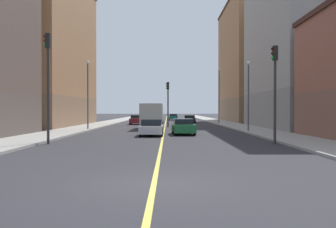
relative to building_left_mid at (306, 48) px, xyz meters
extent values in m
plane|color=#2D2C31|center=(-16.19, -32.36, -9.25)|extent=(400.00, 400.00, 0.00)
cube|color=#9E9B93|center=(-6.88, 16.64, -9.18)|extent=(3.78, 168.00, 0.15)
cube|color=#9E9B93|center=(-25.49, 16.64, -9.18)|extent=(3.78, 168.00, 0.15)
cube|color=#E5D14C|center=(-16.19, 16.64, -9.24)|extent=(0.16, 154.00, 0.01)
cube|color=gray|center=(0.00, 0.00, -7.16)|extent=(9.99, 19.93, 4.19)
cube|color=#9E9993|center=(0.00, 0.00, 1.89)|extent=(9.99, 19.93, 13.90)
cube|color=#8F6B4F|center=(0.00, 25.30, -7.16)|extent=(9.99, 23.33, 4.17)
cube|color=#A8754C|center=(0.00, 25.30, 3.48)|extent=(9.99, 23.33, 17.11)
cube|color=#4B3422|center=(0.00, 25.30, 12.23)|extent=(10.29, 23.63, 0.40)
cube|color=#8F6B4F|center=(-32.37, 5.85, -7.37)|extent=(9.99, 23.01, 3.77)
cube|color=#A8754C|center=(-32.37, 5.85, 2.50)|extent=(9.99, 23.01, 15.96)
cylinder|color=#2D2D2D|center=(-9.17, -19.88, -6.67)|extent=(0.16, 0.16, 5.17)
cube|color=black|center=(-9.17, -19.88, -3.63)|extent=(0.28, 0.32, 0.90)
sphere|color=#320404|center=(-9.33, -19.88, -3.36)|extent=(0.20, 0.20, 0.20)
sphere|color=#352204|center=(-9.33, -19.88, -3.64)|extent=(0.20, 0.20, 0.20)
sphere|color=green|center=(-9.33, -19.88, -3.92)|extent=(0.20, 0.20, 0.20)
cylinder|color=#2D2D2D|center=(-23.20, -19.88, -6.28)|extent=(0.16, 0.16, 5.94)
cube|color=black|center=(-23.20, -19.88, -2.86)|extent=(0.28, 0.32, 0.90)
sphere|color=#320404|center=(-23.36, -19.88, -2.59)|extent=(0.20, 0.20, 0.20)
sphere|color=#352204|center=(-23.36, -19.88, -2.87)|extent=(0.20, 0.20, 0.20)
sphere|color=green|center=(-23.36, -19.88, -3.15)|extent=(0.20, 0.20, 0.20)
cylinder|color=#2D2D2D|center=(-15.79, 3.04, -6.93)|extent=(0.16, 0.16, 4.65)
cube|color=black|center=(-15.79, 3.04, -4.15)|extent=(0.28, 0.32, 0.90)
sphere|color=#320404|center=(-15.95, 3.04, -3.88)|extent=(0.20, 0.20, 0.20)
sphere|color=#352204|center=(-15.95, 3.04, -4.16)|extent=(0.20, 0.20, 0.20)
sphere|color=green|center=(-15.95, 3.04, -4.44)|extent=(0.20, 0.20, 0.20)
cylinder|color=#4C4C51|center=(-8.17, -7.64, -5.96)|extent=(0.14, 0.14, 6.28)
sphere|color=#EAEACC|center=(-8.17, -7.64, -2.68)|extent=(0.36, 0.36, 0.36)
cylinder|color=#4C4C51|center=(-24.20, -3.85, -5.70)|extent=(0.14, 0.14, 6.81)
sphere|color=#EAEACC|center=(-24.20, -3.85, -2.14)|extent=(0.36, 0.36, 0.36)
cylinder|color=#4C4C51|center=(-8.17, 12.66, -5.19)|extent=(0.14, 0.14, 7.82)
sphere|color=#EAEACC|center=(-8.17, 12.66, -1.13)|extent=(0.36, 0.36, 0.36)
cube|color=white|center=(-17.69, 16.87, -8.70)|extent=(1.86, 4.47, 0.67)
cube|color=black|center=(-17.69, 17.02, -8.12)|extent=(1.62, 2.12, 0.48)
cylinder|color=black|center=(-18.50, 18.26, -8.93)|extent=(0.23, 0.64, 0.64)
cylinder|color=black|center=(-16.85, 18.24, -8.93)|extent=(0.23, 0.64, 0.64)
cylinder|color=black|center=(-18.53, 15.49, -8.93)|extent=(0.23, 0.64, 0.64)
cylinder|color=black|center=(-16.87, 15.48, -8.93)|extent=(0.23, 0.64, 0.64)
cube|color=silver|center=(-17.13, -12.08, -8.73)|extent=(1.85, 4.59, 0.61)
cube|color=black|center=(-17.13, -11.95, -8.17)|extent=(1.63, 2.22, 0.51)
cylinder|color=black|center=(-17.97, -10.65, -8.93)|extent=(0.22, 0.64, 0.64)
cylinder|color=black|center=(-16.29, -10.66, -8.93)|extent=(0.22, 0.64, 0.64)
cylinder|color=black|center=(-17.98, -13.50, -8.93)|extent=(0.22, 0.64, 0.64)
cylinder|color=black|center=(-16.30, -13.50, -8.93)|extent=(0.22, 0.64, 0.64)
cube|color=gold|center=(-20.23, 20.93, -8.76)|extent=(1.84, 3.92, 0.55)
cube|color=black|center=(-20.23, 20.91, -8.23)|extent=(1.62, 1.88, 0.51)
cylinder|color=black|center=(-21.07, 22.15, -8.93)|extent=(0.22, 0.64, 0.64)
cylinder|color=black|center=(-19.39, 22.15, -8.93)|extent=(0.22, 0.64, 0.64)
cylinder|color=black|center=(-21.07, 19.72, -8.93)|extent=(0.22, 0.64, 0.64)
cylinder|color=black|center=(-19.40, 19.72, -8.93)|extent=(0.22, 0.64, 0.64)
cube|color=maroon|center=(-20.40, 11.91, -8.69)|extent=(1.96, 4.34, 0.68)
cube|color=black|center=(-20.40, 12.08, -8.11)|extent=(1.69, 1.88, 0.48)
cylinder|color=black|center=(-21.29, 13.23, -8.93)|extent=(0.23, 0.64, 0.64)
cylinder|color=black|center=(-19.56, 13.26, -8.93)|extent=(0.23, 0.64, 0.64)
cylinder|color=black|center=(-21.24, 10.56, -8.93)|extent=(0.23, 0.64, 0.64)
cylinder|color=black|center=(-19.52, 10.59, -8.93)|extent=(0.23, 0.64, 0.64)
cube|color=#1E6B38|center=(-14.47, -10.80, -8.69)|extent=(1.98, 4.25, 0.68)
cube|color=black|center=(-14.47, -10.78, -8.12)|extent=(1.67, 2.11, 0.46)
cylinder|color=black|center=(-15.34, -9.54, -8.93)|extent=(0.25, 0.65, 0.64)
cylinder|color=black|center=(-13.70, -9.47, -8.93)|extent=(0.25, 0.65, 0.64)
cylinder|color=black|center=(-15.23, -12.13, -8.93)|extent=(0.25, 0.65, 0.64)
cylinder|color=black|center=(-13.59, -12.06, -8.93)|extent=(0.25, 0.65, 0.64)
cube|color=black|center=(-12.25, 17.83, -8.75)|extent=(2.06, 4.06, 0.56)
cube|color=black|center=(-12.25, 17.82, -8.22)|extent=(1.74, 2.07, 0.50)
cylinder|color=black|center=(-13.05, 19.10, -8.93)|extent=(0.25, 0.65, 0.64)
cylinder|color=black|center=(-11.34, 19.02, -8.93)|extent=(0.25, 0.65, 0.64)
cylinder|color=black|center=(-13.17, 16.64, -8.93)|extent=(0.25, 0.65, 0.64)
cylinder|color=black|center=(-11.46, 16.56, -8.93)|extent=(0.25, 0.65, 0.64)
cube|color=#196670|center=(-14.67, 33.58, -8.71)|extent=(1.78, 4.18, 0.64)
cube|color=black|center=(-14.67, 33.62, -8.16)|extent=(1.55, 2.02, 0.47)
cylinder|color=black|center=(-15.44, 34.88, -8.93)|extent=(0.23, 0.64, 0.64)
cylinder|color=black|center=(-13.87, 34.86, -8.93)|extent=(0.23, 0.64, 0.64)
cylinder|color=black|center=(-15.47, 32.30, -8.93)|extent=(0.23, 0.64, 0.64)
cylinder|color=black|center=(-13.90, 32.28, -8.93)|extent=(0.23, 0.64, 0.64)
cube|color=navy|center=(-17.57, 1.40, -7.81)|extent=(2.35, 2.01, 2.17)
cube|color=#B2B2A8|center=(-17.57, -2.40, -7.63)|extent=(2.35, 4.73, 2.35)
cylinder|color=black|center=(-18.64, 1.04, -8.80)|extent=(0.30, 0.90, 0.90)
cylinder|color=black|center=(-16.49, 1.04, -8.80)|extent=(0.30, 0.90, 0.90)
cylinder|color=black|center=(-18.64, -3.40, -8.80)|extent=(0.30, 0.90, 0.90)
cylinder|color=black|center=(-16.49, -3.40, -8.80)|extent=(0.30, 0.90, 0.90)
camera|label=1|loc=(-15.79, -42.87, -7.14)|focal=39.82mm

